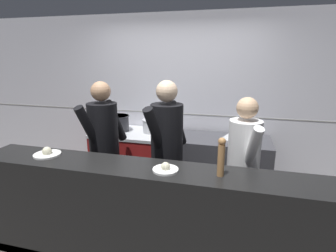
{
  "coord_description": "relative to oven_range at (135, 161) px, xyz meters",
  "views": [
    {
      "loc": [
        0.82,
        -2.29,
        2.0
      ],
      "look_at": [
        0.02,
        0.78,
        1.15
      ],
      "focal_mm": 28.0,
      "sensor_mm": 36.0,
      "label": 1
    }
  ],
  "objects": [
    {
      "name": "wall_back_tiled",
      "position": [
        0.6,
        0.4,
        0.84
      ],
      "size": [
        8.0,
        0.06,
        2.6
      ],
      "color": "silver",
      "rests_on": "ground_plane"
    },
    {
      "name": "chef_head_cook",
      "position": [
        -0.07,
        -0.75,
        0.5
      ],
      "size": [
        0.45,
        0.74,
        1.72
      ],
      "rotation": [
        0.0,
        0.0,
        -0.33
      ],
      "color": "black",
      "rests_on": "ground_plane"
    },
    {
      "name": "chef_sous",
      "position": [
        0.71,
        -0.77,
        0.51
      ],
      "size": [
        0.46,
        0.75,
        1.75
      ],
      "rotation": [
        0.0,
        0.0,
        -0.34
      ],
      "color": "black",
      "rests_on": "ground_plane"
    },
    {
      "name": "pass_counter",
      "position": [
        0.68,
        -1.4,
        0.05
      ],
      "size": [
        3.37,
        0.45,
        1.04
      ],
      "color": "black",
      "rests_on": "ground_plane"
    },
    {
      "name": "mixing_bowl_steel",
      "position": [
        1.39,
        0.04,
        0.51
      ],
      "size": [
        0.24,
        0.24,
        0.1
      ],
      "color": "#B7BABF",
      "rests_on": "prep_counter"
    },
    {
      "name": "oven_range",
      "position": [
        0.0,
        0.0,
        0.0
      ],
      "size": [
        1.15,
        0.71,
        0.92
      ],
      "color": "maroon",
      "rests_on": "ground_plane"
    },
    {
      "name": "plated_dish_appetiser",
      "position": [
        0.87,
        -1.43,
        0.6
      ],
      "size": [
        0.23,
        0.23,
        0.08
      ],
      "color": "white",
      "rests_on": "pass_counter"
    },
    {
      "name": "pepper_mill",
      "position": [
        1.34,
        -1.41,
        0.75
      ],
      "size": [
        0.06,
        0.06,
        0.33
      ],
      "color": "#AD7A47",
      "rests_on": "pass_counter"
    },
    {
      "name": "chef_line",
      "position": [
        1.54,
        -0.81,
        0.44
      ],
      "size": [
        0.42,
        0.69,
        1.61
      ],
      "rotation": [
        0.0,
        0.0,
        0.34
      ],
      "color": "black",
      "rests_on": "ground_plane"
    },
    {
      "name": "plated_dish_main",
      "position": [
        -0.37,
        -1.37,
        0.6
      ],
      "size": [
        0.26,
        0.26,
        0.09
      ],
      "color": "white",
      "rests_on": "pass_counter"
    },
    {
      "name": "ground_plane",
      "position": [
        0.6,
        -1.16,
        -0.46
      ],
      "size": [
        14.0,
        14.0,
        0.0
      ],
      "primitive_type": "plane",
      "color": "#4C4742"
    },
    {
      "name": "sauce_pot",
      "position": [
        0.26,
        0.05,
        0.56
      ],
      "size": [
        0.27,
        0.27,
        0.19
      ],
      "color": "#B7BABF",
      "rests_on": "oven_range"
    },
    {
      "name": "prep_counter",
      "position": [
        1.28,
        -0.0,
        -0.0
      ],
      "size": [
        1.29,
        0.65,
        0.92
      ],
      "color": "#38383D",
      "rests_on": "ground_plane"
    },
    {
      "name": "stock_pot",
      "position": [
        -0.25,
        0.01,
        0.58
      ],
      "size": [
        0.36,
        0.36,
        0.23
      ],
      "color": "#2D2D33",
      "rests_on": "oven_range"
    }
  ]
}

